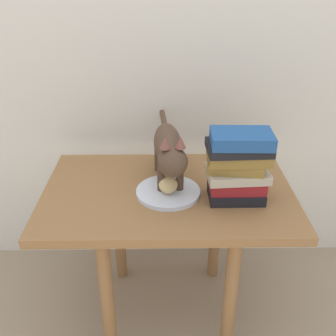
% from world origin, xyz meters
% --- Properties ---
extents(ground_plane, '(6.00, 6.00, 0.00)m').
position_xyz_m(ground_plane, '(0.00, 0.00, 0.00)').
color(ground_plane, gray).
extents(side_table, '(0.82, 0.52, 0.55)m').
position_xyz_m(side_table, '(0.00, 0.00, 0.47)').
color(side_table, olive).
rests_on(side_table, ground).
extents(plate, '(0.21, 0.21, 0.01)m').
position_xyz_m(plate, '(-0.00, -0.03, 0.56)').
color(plate, silver).
rests_on(plate, side_table).
extents(bread_roll, '(0.06, 0.08, 0.05)m').
position_xyz_m(bread_roll, '(0.00, -0.03, 0.59)').
color(bread_roll, '#E0BC7A').
rests_on(bread_roll, plate).
extents(cat, '(0.11, 0.48, 0.23)m').
position_xyz_m(cat, '(0.00, 0.03, 0.68)').
color(cat, '#4C3828').
rests_on(cat, side_table).
extents(book_stack, '(0.20, 0.15, 0.23)m').
position_xyz_m(book_stack, '(0.21, -0.06, 0.67)').
color(book_stack, black).
rests_on(book_stack, side_table).
extents(tv_remote, '(0.16, 0.09, 0.02)m').
position_xyz_m(tv_remote, '(0.27, 0.12, 0.56)').
color(tv_remote, black).
rests_on(tv_remote, side_table).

